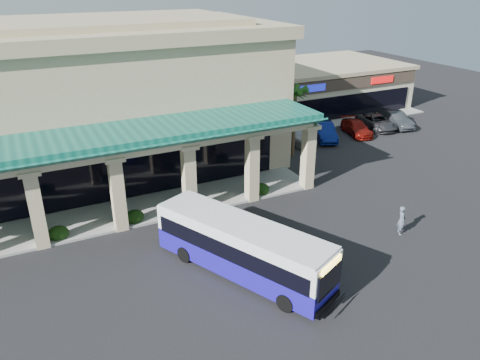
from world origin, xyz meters
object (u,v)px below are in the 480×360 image
pedestrian (401,220)px  car_gray (376,122)px  car_silver (294,134)px  car_extra (396,119)px  transit_bus (242,249)px  car_red (356,128)px  car_white (324,131)px

pedestrian → car_gray: size_ratio=0.36×
car_silver → car_extra: 11.94m
car_silver → transit_bus: bearing=-140.4°
transit_bus → pedestrian: (10.29, -0.63, -0.55)m
car_silver → car_gray: bearing=-10.6°
car_silver → car_extra: car_silver is taller
car_extra → transit_bus: bearing=-137.5°
pedestrian → car_gray: (12.89, 16.72, -0.22)m
transit_bus → car_red: 25.44m
car_white → car_red: bearing=19.6°
car_white → car_gray: car_white is taller
car_white → car_red: 3.67m
car_extra → car_silver: bearing=-171.3°
car_gray → car_white: bearing=-168.7°
car_white → car_gray: (6.67, 0.39, -0.10)m
car_red → car_gray: (3.01, 0.61, 0.04)m
car_gray → car_silver: bearing=-172.2°
transit_bus → car_gray: (23.18, 16.09, -0.77)m
car_red → transit_bus: bearing=-128.3°
car_gray → car_extra: car_extra is taller
transit_bus → pedestrian: size_ratio=5.77×
car_red → car_gray: size_ratio=0.91×
pedestrian → car_silver: (3.15, 16.73, -0.09)m
car_white → car_extra: 8.87m
pedestrian → car_white: 17.47m
pedestrian → transit_bus: bearing=113.3°
car_silver → car_white: (3.06, -0.40, -0.03)m
transit_bus → car_white: (16.50, 15.70, -0.67)m
transit_bus → pedestrian: transit_bus is taller
transit_bus → car_silver: 20.99m
pedestrian → car_extra: bearing=-16.0°
car_red → car_extra: size_ratio=0.98×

